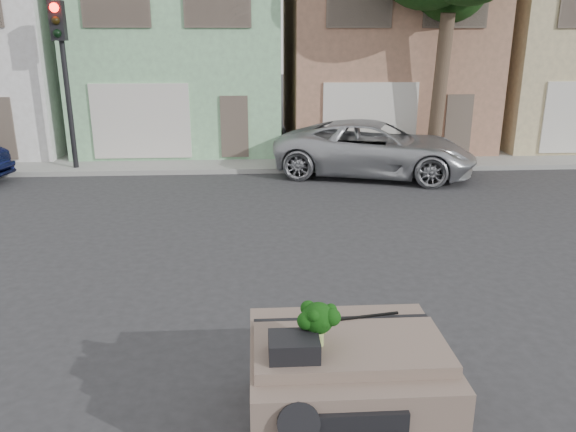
{
  "coord_description": "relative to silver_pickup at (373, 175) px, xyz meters",
  "views": [
    {
      "loc": [
        -0.93,
        -8.03,
        4.01
      ],
      "look_at": [
        -0.4,
        0.5,
        1.3
      ],
      "focal_mm": 35.0,
      "sensor_mm": 36.0,
      "label": 1
    }
  ],
  "objects": [
    {
      "name": "townhouse_beige",
      "position": [
        8.76,
        5.92,
        3.77
      ],
      "size": [
        7.2,
        8.2,
        7.55
      ],
      "primitive_type": "cube",
      "color": "tan",
      "rests_on": "ground"
    },
    {
      "name": "townhouse_tan",
      "position": [
        1.26,
        5.92,
        3.77
      ],
      "size": [
        7.2,
        8.2,
        7.55
      ],
      "primitive_type": "cube",
      "color": "#9D6F57",
      "rests_on": "ground"
    },
    {
      "name": "ground_plane",
      "position": [
        -2.74,
        -8.58,
        0.0
      ],
      "size": [
        120.0,
        120.0,
        0.0
      ],
      "primitive_type": "plane",
      "color": "#303033",
      "rests_on": "ground"
    },
    {
      "name": "townhouse_mint",
      "position": [
        -6.24,
        5.92,
        3.77
      ],
      "size": [
        7.2,
        8.2,
        7.55
      ],
      "primitive_type": "cube",
      "color": "#8CC692",
      "rests_on": "ground"
    },
    {
      "name": "tree_near",
      "position": [
        2.26,
        1.22,
        4.25
      ],
      "size": [
        4.4,
        4.0,
        8.5
      ],
      "primitive_type": "cube",
      "color": "#143510",
      "rests_on": "ground"
    },
    {
      "name": "traffic_signal",
      "position": [
        -9.24,
        0.92,
        2.55
      ],
      "size": [
        0.4,
        0.4,
        5.1
      ],
      "primitive_type": "cube",
      "color": "black",
      "rests_on": "ground"
    },
    {
      "name": "car_dashboard",
      "position": [
        -2.74,
        -11.58,
        0.56
      ],
      "size": [
        2.0,
        1.8,
        1.12
      ],
      "primitive_type": "cube",
      "color": "#6F5C50",
      "rests_on": "ground"
    },
    {
      "name": "instrument_hump",
      "position": [
        -3.32,
        -11.93,
        1.22
      ],
      "size": [
        0.48,
        0.38,
        0.2
      ],
      "primitive_type": "cube",
      "color": "black",
      "rests_on": "car_dashboard"
    },
    {
      "name": "wiper_arm",
      "position": [
        -2.46,
        -11.2,
        1.13
      ],
      "size": [
        0.69,
        0.15,
        0.02
      ],
      "primitive_type": "cube",
      "rotation": [
        0.0,
        0.0,
        0.17
      ],
      "color": "black",
      "rests_on": "car_dashboard"
    },
    {
      "name": "broccoli",
      "position": [
        -3.07,
        -11.74,
        1.35
      ],
      "size": [
        0.51,
        0.51,
        0.46
      ],
      "primitive_type": "cube",
      "rotation": [
        0.0,
        0.0,
        4.2
      ],
      "color": "black",
      "rests_on": "car_dashboard"
    },
    {
      "name": "sidewalk",
      "position": [
        -2.74,
        1.92,
        0.07
      ],
      "size": [
        40.0,
        3.0,
        0.15
      ],
      "primitive_type": "cube",
      "color": "gray",
      "rests_on": "ground"
    },
    {
      "name": "silver_pickup",
      "position": [
        0.0,
        0.0,
        0.0
      ],
      "size": [
        6.5,
        4.39,
        1.66
      ],
      "primitive_type": "imported",
      "rotation": [
        0.0,
        0.0,
        1.27
      ],
      "color": "#ACAEB4",
      "rests_on": "ground"
    }
  ]
}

